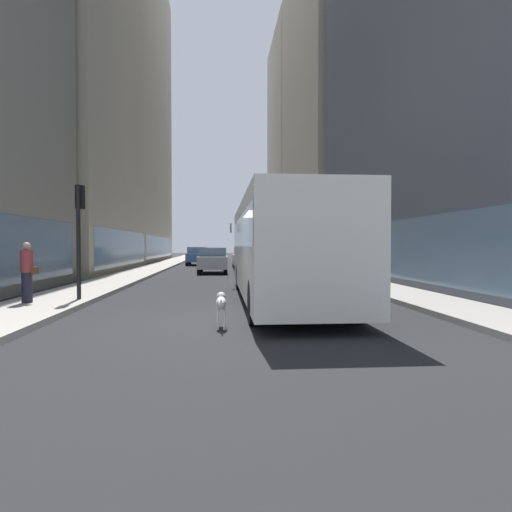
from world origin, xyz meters
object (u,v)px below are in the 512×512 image
transit_bus (281,245)px  pedestrian_with_handbag (27,272)px  dalmatian_dog (221,303)px  car_silver_sedan (213,260)px  car_white_van (246,258)px  traffic_light_near (79,222)px  car_grey_wagon (286,263)px  car_blue_hatchback (197,256)px

transit_bus → pedestrian_with_handbag: transit_bus is taller
transit_bus → dalmatian_dog: 4.90m
car_silver_sedan → car_white_van: bearing=66.4°
car_silver_sedan → dalmatian_dog: 18.45m
transit_bus → dalmatian_dog: size_ratio=11.98×
car_white_van → traffic_light_near: (-6.10, -19.82, 1.61)m
car_grey_wagon → transit_bus: bearing=-99.7°
transit_bus → pedestrian_with_handbag: (-7.27, -1.04, -0.76)m
car_grey_wagon → car_blue_hatchback: bearing=108.9°
car_white_van → car_grey_wagon: size_ratio=0.88×
car_white_van → car_blue_hatchback: bearing=123.0°
transit_bus → traffic_light_near: size_ratio=3.39×
transit_bus → car_silver_sedan: (-2.40, 14.09, -0.96)m
car_blue_hatchback → traffic_light_near: 26.11m
car_blue_hatchback → car_grey_wagon: same height
car_blue_hatchback → car_white_van: bearing=-57.0°
traffic_light_near → transit_bus: bearing=2.2°
transit_bus → dalmatian_dog: transit_bus is taller
dalmatian_dog → pedestrian_with_handbag: 6.35m
dalmatian_dog → transit_bus: bearing=66.7°
transit_bus → traffic_light_near: traffic_light_near is taller
pedestrian_with_handbag → traffic_light_near: bearing=34.7°
car_white_van → dalmatian_dog: bearing=-94.5°
car_white_van → car_silver_sedan: bearing=-113.6°
transit_bus → car_silver_sedan: bearing=99.7°
car_silver_sedan → traffic_light_near: size_ratio=1.15×
dalmatian_dog → traffic_light_near: traffic_light_near is taller
car_silver_sedan → pedestrian_with_handbag: 15.90m
car_white_van → dalmatian_dog: (-1.88, -23.93, -0.31)m
car_silver_sedan → car_grey_wagon: bearing=-49.8°
car_silver_sedan → car_blue_hatchback: (-1.60, 11.65, 0.00)m
transit_bus → car_grey_wagon: 9.55m
car_silver_sedan → pedestrian_with_handbag: (-4.87, -15.13, 0.19)m
car_blue_hatchback → dalmatian_dog: bearing=-86.0°
car_blue_hatchback → transit_bus: bearing=-81.2°
car_silver_sedan → car_grey_wagon: size_ratio=0.83×
car_silver_sedan → traffic_light_near: 14.88m
pedestrian_with_handbag → traffic_light_near: 2.01m
car_grey_wagon → traffic_light_near: 12.41m
transit_bus → car_grey_wagon: bearing=80.3°
transit_bus → car_blue_hatchback: (-4.00, 25.74, -0.95)m
pedestrian_with_handbag → transit_bus: bearing=8.1°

